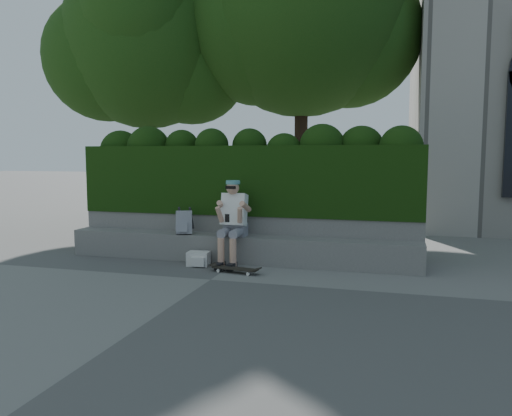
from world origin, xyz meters
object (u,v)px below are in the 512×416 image
(backpack_plaid, at_px, (184,223))
(backpack_ground, at_px, (199,259))
(person, at_px, (233,219))
(skateboard, at_px, (235,269))

(backpack_plaid, relative_size, backpack_ground, 1.13)
(person, height_order, backpack_ground, person)
(skateboard, relative_size, backpack_plaid, 1.88)
(person, relative_size, skateboard, 1.86)
(person, xyz_separation_m, backpack_plaid, (-0.90, 0.08, -0.10))
(skateboard, relative_size, backpack_ground, 2.12)
(backpack_plaid, distance_m, backpack_ground, 0.74)
(person, relative_size, backpack_plaid, 3.49)
(skateboard, xyz_separation_m, backpack_ground, (-0.73, 0.33, 0.05))
(person, height_order, skateboard, person)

